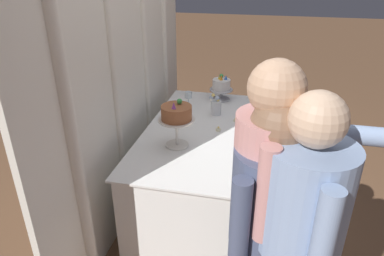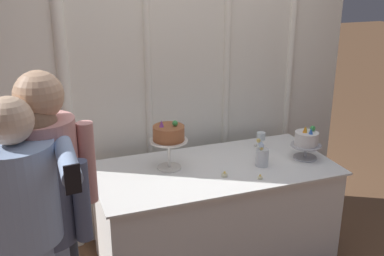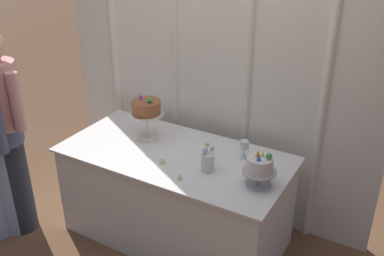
{
  "view_description": "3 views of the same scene",
  "coord_description": "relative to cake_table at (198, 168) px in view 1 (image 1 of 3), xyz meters",
  "views": [
    {
      "loc": [
        -2.5,
        -0.41,
        2.0
      ],
      "look_at": [
        -0.13,
        0.13,
        0.82
      ],
      "focal_mm": 32.74,
      "sensor_mm": 36.0,
      "label": 1
    },
    {
      "loc": [
        -1.19,
        -2.66,
        2.12
      ],
      "look_at": [
        -0.15,
        0.17,
        1.04
      ],
      "focal_mm": 43.31,
      "sensor_mm": 36.0,
      "label": 2
    },
    {
      "loc": [
        1.52,
        -2.27,
        2.35
      ],
      "look_at": [
        0.07,
        0.23,
        0.92
      ],
      "focal_mm": 41.09,
      "sensor_mm": 36.0,
      "label": 3
    }
  ],
  "objects": [
    {
      "name": "cake_table",
      "position": [
        0.0,
        0.0,
        0.0
      ],
      "size": [
        1.71,
        0.84,
        0.75
      ],
      "color": "white",
      "rests_on": "ground_plane"
    },
    {
      "name": "wine_glass",
      "position": [
        0.46,
        0.19,
        0.48
      ],
      "size": [
        0.07,
        0.07,
        0.14
      ],
      "color": "silver",
      "rests_on": "cake_table"
    },
    {
      "name": "guest_girl_blue_dress",
      "position": [
        -1.28,
        -0.7,
        0.49
      ],
      "size": [
        0.52,
        0.6,
        1.59
      ],
      "color": "#93ADD6",
      "rests_on": "ground_plane"
    },
    {
      "name": "draped_curtain",
      "position": [
        -0.03,
        0.56,
        0.94
      ],
      "size": [
        2.75,
        0.16,
        2.45
      ],
      "color": "white",
      "rests_on": "ground_plane"
    },
    {
      "name": "cake_display_nearleft",
      "position": [
        -0.31,
        0.1,
        0.62
      ],
      "size": [
        0.27,
        0.27,
        0.36
      ],
      "color": "silver",
      "rests_on": "cake_table"
    },
    {
      "name": "ground_plane",
      "position": [
        0.0,
        -0.1,
        -0.38
      ],
      "size": [
        24.0,
        24.0,
        0.0
      ],
      "primitive_type": "plane",
      "color": "brown"
    },
    {
      "name": "tealight_far_left",
      "position": [
        0.0,
        -0.16,
        0.39
      ],
      "size": [
        0.04,
        0.04,
        0.04
      ],
      "color": "beige",
      "rests_on": "cake_table"
    },
    {
      "name": "flower_vase",
      "position": [
        0.32,
        -0.09,
        0.45
      ],
      "size": [
        0.09,
        0.11,
        0.2
      ],
      "color": "silver",
      "rests_on": "cake_table"
    },
    {
      "name": "guest_man_dark_suit",
      "position": [
        -1.14,
        -0.55,
        0.55
      ],
      "size": [
        0.48,
        0.32,
        1.66
      ],
      "color": "#282D38",
      "rests_on": "ground_plane"
    },
    {
      "name": "tealight_near_left",
      "position": [
        0.21,
        -0.28,
        0.39
      ],
      "size": [
        0.04,
        0.04,
        0.03
      ],
      "color": "beige",
      "rests_on": "cake_table"
    },
    {
      "name": "cake_display_nearright",
      "position": [
        0.69,
        -0.08,
        0.51
      ],
      "size": [
        0.22,
        0.22,
        0.25
      ],
      "color": "#B2B2B7",
      "rests_on": "cake_table"
    },
    {
      "name": "guest_man_pink_jacket",
      "position": [
        -1.19,
        -0.57,
        0.45
      ],
      "size": [
        0.49,
        0.49,
        1.52
      ],
      "color": "#93ADD6",
      "rests_on": "ground_plane"
    }
  ]
}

